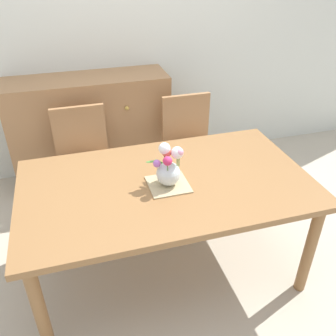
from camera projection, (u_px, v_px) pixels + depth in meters
name	position (u px, v px, depth m)	size (l,w,h in m)	color
ground_plane	(167.00, 266.00, 2.58)	(12.00, 12.00, 0.00)	#B7AD99
back_wall	(116.00, 20.00, 3.14)	(7.00, 0.10, 2.80)	silver
dining_table	(167.00, 192.00, 2.23)	(1.77, 1.02, 0.74)	olive
chair_left	(84.00, 156.00, 2.89)	(0.42, 0.42, 0.90)	#9E7047
chair_right	(189.00, 141.00, 3.11)	(0.42, 0.42, 0.90)	#9E7047
dresser	(92.00, 131.00, 3.32)	(1.40, 0.47, 1.00)	#9E7047
placemat	(168.00, 184.00, 2.16)	(0.24, 0.24, 0.01)	tan
flower_vase	(168.00, 167.00, 2.10)	(0.22, 0.20, 0.26)	silver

